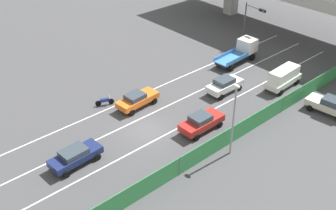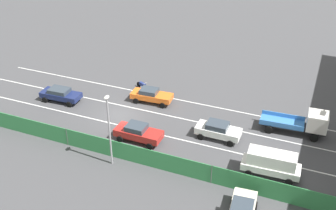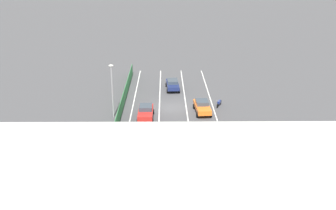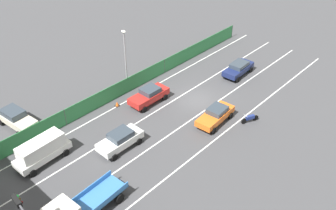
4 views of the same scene
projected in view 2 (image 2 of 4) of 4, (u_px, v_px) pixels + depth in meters
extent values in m
plane|color=#424244|center=(121.00, 115.00, 43.18)|extent=(300.00, 300.00, 0.00)
cube|color=silver|center=(183.00, 101.00, 45.84)|extent=(0.14, 45.98, 0.01)
cube|color=silver|center=(171.00, 116.00, 42.96)|extent=(0.14, 45.98, 0.01)
cube|color=silver|center=(157.00, 134.00, 40.09)|extent=(0.14, 45.98, 0.01)
cube|color=silver|center=(141.00, 155.00, 37.21)|extent=(0.14, 45.98, 0.01)
cube|color=#338447|center=(135.00, 154.00, 35.77)|extent=(0.06, 41.98, 1.78)
cylinder|color=#4C514C|center=(67.00, 137.00, 38.10)|extent=(0.10, 0.10, 1.78)
cylinder|color=#4C514C|center=(211.00, 174.00, 33.45)|extent=(0.10, 0.10, 1.78)
cube|color=red|center=(139.00, 133.00, 38.75)|extent=(1.79, 4.54, 0.68)
cube|color=#333D47|center=(136.00, 127.00, 38.52)|extent=(1.57, 1.85, 0.53)
cylinder|color=black|center=(157.00, 136.00, 39.20)|extent=(0.22, 0.64, 0.64)
cylinder|color=black|center=(150.00, 146.00, 37.77)|extent=(0.22, 0.64, 0.64)
cylinder|color=black|center=(129.00, 129.00, 40.23)|extent=(0.22, 0.64, 0.64)
cylinder|color=black|center=(120.00, 139.00, 38.80)|extent=(0.22, 0.64, 0.64)
cube|color=silver|center=(271.00, 167.00, 34.42)|extent=(1.96, 4.93, 0.62)
cube|color=silver|center=(272.00, 159.00, 33.98)|extent=(1.71, 4.04, 1.14)
cylinder|color=black|center=(291.00, 170.00, 34.88)|extent=(0.25, 0.65, 0.64)
cylinder|color=black|center=(289.00, 182.00, 33.48)|extent=(0.25, 0.65, 0.64)
cylinder|color=black|center=(252.00, 161.00, 35.84)|extent=(0.25, 0.65, 0.64)
cylinder|color=black|center=(249.00, 173.00, 34.44)|extent=(0.25, 0.65, 0.64)
cube|color=orange|center=(152.00, 96.00, 45.16)|extent=(2.02, 4.65, 0.61)
cube|color=#333D47|center=(149.00, 91.00, 44.97)|extent=(1.64, 1.97, 0.49)
cylinder|color=black|center=(168.00, 98.00, 45.67)|extent=(0.26, 0.65, 0.64)
cylinder|color=black|center=(162.00, 105.00, 44.26)|extent=(0.26, 0.65, 0.64)
cylinder|color=black|center=(142.00, 94.00, 46.53)|extent=(0.26, 0.65, 0.64)
cylinder|color=black|center=(136.00, 101.00, 45.12)|extent=(0.26, 0.65, 0.64)
cube|color=navy|center=(61.00, 95.00, 45.38)|extent=(1.99, 4.58, 0.59)
cube|color=#333D47|center=(59.00, 91.00, 45.15)|extent=(1.66, 2.27, 0.46)
cylinder|color=black|center=(77.00, 97.00, 45.88)|extent=(0.25, 0.65, 0.64)
cylinder|color=black|center=(69.00, 104.00, 44.45)|extent=(0.25, 0.65, 0.64)
cylinder|color=black|center=(54.00, 93.00, 46.76)|extent=(0.25, 0.65, 0.64)
cylinder|color=black|center=(45.00, 100.00, 45.33)|extent=(0.25, 0.65, 0.64)
cube|color=silver|center=(218.00, 131.00, 39.08)|extent=(1.77, 4.27, 0.68)
cube|color=#333D47|center=(218.00, 125.00, 38.81)|extent=(1.55, 2.03, 0.53)
cylinder|color=black|center=(235.00, 134.00, 39.53)|extent=(0.22, 0.64, 0.64)
cylinder|color=black|center=(230.00, 144.00, 38.14)|extent=(0.22, 0.64, 0.64)
cylinder|color=black|center=(206.00, 128.00, 40.51)|extent=(0.22, 0.64, 0.64)
cylinder|color=black|center=(201.00, 137.00, 39.12)|extent=(0.22, 0.64, 0.64)
cube|color=black|center=(292.00, 126.00, 40.06)|extent=(1.93, 6.31, 0.25)
cube|color=beige|center=(317.00, 121.00, 38.96)|extent=(2.07, 1.98, 1.65)
cube|color=#3875BC|center=(282.00, 122.00, 40.26)|extent=(2.21, 4.32, 0.10)
cube|color=#3875BC|center=(283.00, 115.00, 40.92)|extent=(0.32, 4.21, 0.47)
cube|color=#3875BC|center=(281.00, 125.00, 39.38)|extent=(0.32, 4.21, 0.47)
cylinder|color=black|center=(315.00, 127.00, 40.42)|extent=(0.30, 0.81, 0.80)
cylinder|color=black|center=(314.00, 138.00, 38.82)|extent=(0.30, 0.81, 0.80)
cylinder|color=black|center=(271.00, 120.00, 41.64)|extent=(0.30, 0.81, 0.80)
cylinder|color=black|center=(269.00, 130.00, 40.03)|extent=(0.30, 0.81, 0.80)
cylinder|color=black|center=(146.00, 88.00, 47.76)|extent=(0.33, 0.59, 0.60)
cylinder|color=black|center=(139.00, 84.00, 48.60)|extent=(0.33, 0.59, 0.60)
cube|color=navy|center=(142.00, 84.00, 48.04)|extent=(0.63, 0.95, 0.36)
cylinder|color=#B2B2B2|center=(145.00, 83.00, 47.52)|extent=(0.56, 0.27, 0.03)
cube|color=#333D47|center=(242.00, 210.00, 29.19)|extent=(2.35, 1.75, 0.59)
cylinder|color=black|center=(233.00, 201.00, 31.58)|extent=(0.66, 0.28, 0.64)
cylinder|color=black|center=(256.00, 206.00, 31.12)|extent=(0.66, 0.28, 0.64)
cylinder|color=gray|center=(110.00, 133.00, 34.49)|extent=(0.16, 0.16, 6.47)
ellipsoid|color=silver|center=(107.00, 97.00, 32.78)|extent=(0.60, 0.36, 0.28)
cone|color=orange|center=(156.00, 156.00, 36.53)|extent=(0.36, 0.36, 0.55)
cube|color=black|center=(156.00, 159.00, 36.66)|extent=(0.47, 0.47, 0.03)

